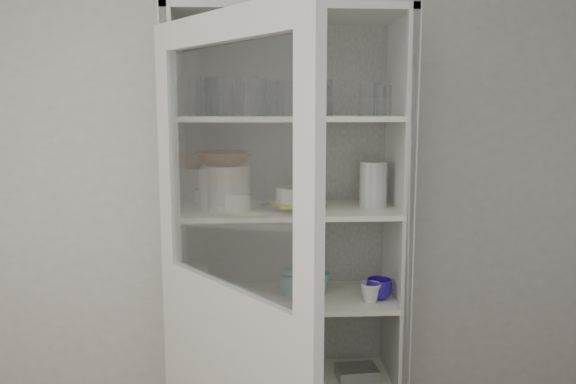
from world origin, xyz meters
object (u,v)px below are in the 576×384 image
(plate_stack_front, at_px, (225,195))
(plate_stack_back, at_px, (216,196))
(cupboard_door, at_px, (230,348))
(goblet_2, at_px, (321,96))
(mug_blue, at_px, (379,289))
(white_ramekin, at_px, (294,195))
(white_canister, at_px, (197,280))
(goblet_1, at_px, (280,96))
(cream_bowl, at_px, (225,173))
(measuring_cups, at_px, (221,299))
(mug_teal, at_px, (319,283))
(glass_platter, at_px, (294,207))
(pantry_cabinet, at_px, (287,274))
(teal_jar, at_px, (290,283))
(grey_bowl_stack, at_px, (373,184))
(yellow_trivet, at_px, (294,204))
(tin_box, at_px, (357,373))
(goblet_3, at_px, (378,98))
(goblet_0, at_px, (211,94))
(mug_white, at_px, (371,292))
(terracotta_bowl, at_px, (224,158))
(cream_dish, at_px, (259,371))

(plate_stack_front, relative_size, plate_stack_back, 1.14)
(cupboard_door, bearing_deg, goblet_2, 113.81)
(plate_stack_back, bearing_deg, mug_blue, -15.02)
(white_ramekin, height_order, white_canister, white_ramekin)
(goblet_1, xyz_separation_m, white_ramekin, (0.05, -0.14, -0.43))
(cupboard_door, xyz_separation_m, cream_bowl, (-0.04, 0.54, 0.55))
(measuring_cups, bearing_deg, mug_teal, 14.36)
(cupboard_door, bearing_deg, glass_platter, 118.76)
(white_canister, bearing_deg, cupboard_door, -74.47)
(cupboard_door, bearing_deg, white_canister, 159.17)
(pantry_cabinet, distance_m, goblet_1, 0.81)
(white_ramekin, distance_m, teal_jar, 0.41)
(white_canister, bearing_deg, grey_bowl_stack, -3.86)
(yellow_trivet, height_order, measuring_cups, yellow_trivet)
(tin_box, bearing_deg, goblet_3, 52.37)
(glass_platter, bearing_deg, white_canister, 168.96)
(goblet_0, xyz_separation_m, mug_white, (0.69, -0.21, -0.85))
(mug_white, distance_m, teal_jar, 0.36)
(mug_teal, bearing_deg, white_canister, 162.80)
(goblet_2, height_order, mug_teal, goblet_2)
(white_ramekin, xyz_separation_m, mug_white, (0.33, -0.07, -0.42))
(glass_platter, xyz_separation_m, mug_white, (0.33, -0.07, -0.37))
(pantry_cabinet, distance_m, measuring_cups, 0.34)
(cupboard_door, bearing_deg, teal_jar, 121.58)
(goblet_3, distance_m, plate_stack_front, 0.81)
(cream_bowl, height_order, yellow_trivet, cream_bowl)
(tin_box, bearing_deg, plate_stack_back, 167.85)
(pantry_cabinet, bearing_deg, goblet_2, 6.13)
(plate_stack_front, bearing_deg, pantry_cabinet, 21.13)
(cupboard_door, distance_m, plate_stack_front, 0.71)
(plate_stack_back, height_order, yellow_trivet, plate_stack_back)
(goblet_3, relative_size, measuring_cups, 1.76)
(terracotta_bowl, xyz_separation_m, teal_jar, (0.28, 0.06, -0.57))
(plate_stack_back, bearing_deg, white_canister, -140.48)
(plate_stack_back, xyz_separation_m, cream_bowl, (0.05, -0.16, 0.12))
(white_ramekin, height_order, measuring_cups, white_ramekin)
(goblet_0, distance_m, plate_stack_front, 0.46)
(goblet_2, xyz_separation_m, cream_dish, (-0.28, -0.08, -1.25))
(mug_blue, relative_size, mug_teal, 1.14)
(glass_platter, xyz_separation_m, teal_jar, (-0.01, 0.05, -0.36))
(goblet_0, distance_m, white_ramekin, 0.58)
(mug_teal, bearing_deg, plate_stack_back, 153.76)
(goblet_2, relative_size, goblet_3, 1.10)
(glass_platter, bearing_deg, goblet_0, 159.30)
(plate_stack_front, bearing_deg, cream_dish, 16.38)
(goblet_2, distance_m, teal_jar, 0.85)
(cream_bowl, bearing_deg, goblet_2, 16.07)
(pantry_cabinet, distance_m, goblet_2, 0.82)
(white_ramekin, bearing_deg, cupboard_door, -114.88)
(measuring_cups, bearing_deg, yellow_trivet, 10.86)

